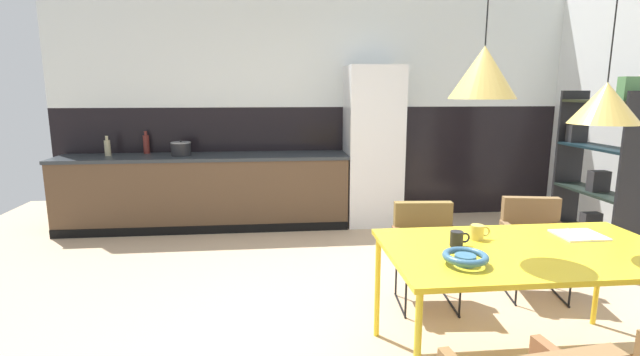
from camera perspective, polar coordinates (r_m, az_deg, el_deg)
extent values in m
plane|color=tan|center=(3.41, 5.31, -18.24)|extent=(8.51, 8.51, 0.00)
cube|color=black|center=(6.03, -0.07, 1.93)|extent=(6.55, 0.12, 1.44)
cube|color=silver|center=(5.98, -0.07, 15.69)|extent=(6.55, 0.12, 1.44)
cube|color=#4F3926|center=(5.76, -13.95, -1.81)|extent=(3.40, 0.60, 0.85)
cube|color=#2C3236|center=(5.68, -14.15, 2.55)|extent=(3.43, 0.63, 0.04)
cube|color=black|center=(5.56, -14.21, -6.25)|extent=(3.40, 0.01, 0.10)
cube|color=silver|center=(5.74, 6.55, 3.93)|extent=(0.66, 0.60, 1.94)
cube|color=yellow|center=(2.97, 24.45, -8.22)|extent=(1.66, 0.94, 0.03)
cylinder|color=yellow|center=(3.20, 7.12, -13.13)|extent=(0.04, 0.04, 0.72)
cylinder|color=gold|center=(3.86, 31.14, -10.39)|extent=(0.04, 0.04, 0.72)
cube|color=brown|center=(3.65, 13.19, -9.19)|extent=(0.51, 0.50, 0.06)
cube|color=brown|center=(3.78, 12.56, -5.36)|extent=(0.46, 0.11, 0.33)
cube|color=brown|center=(3.68, 16.60, -7.56)|extent=(0.08, 0.42, 0.14)
cube|color=brown|center=(3.57, 9.81, -7.82)|extent=(0.08, 0.42, 0.14)
cylinder|color=black|center=(3.62, 16.95, -13.39)|extent=(0.02, 0.02, 0.39)
cylinder|color=black|center=(3.52, 10.58, -13.81)|extent=(0.02, 0.02, 0.39)
cylinder|color=black|center=(3.96, 15.21, -11.18)|extent=(0.02, 0.02, 0.39)
cylinder|color=black|center=(3.86, 9.40, -11.49)|extent=(0.02, 0.02, 0.39)
cylinder|color=black|center=(3.86, 15.89, -14.79)|extent=(0.05, 0.41, 0.02)
cylinder|color=black|center=(3.77, 9.87, -15.20)|extent=(0.05, 0.41, 0.02)
cube|color=brown|center=(4.12, 25.23, -7.81)|extent=(0.56, 0.54, 0.06)
cube|color=brown|center=(4.24, 24.52, -4.41)|extent=(0.46, 0.16, 0.34)
cube|color=brown|center=(4.17, 28.19, -6.40)|extent=(0.12, 0.42, 0.14)
cube|color=brown|center=(4.01, 22.39, -6.55)|extent=(0.12, 0.42, 0.14)
cylinder|color=black|center=(4.10, 28.58, -11.45)|extent=(0.02, 0.02, 0.38)
cylinder|color=black|center=(3.96, 23.17, -11.78)|extent=(0.02, 0.02, 0.38)
cylinder|color=black|center=(4.43, 26.60, -9.66)|extent=(0.02, 0.02, 0.38)
cylinder|color=black|center=(4.29, 21.57, -9.88)|extent=(0.02, 0.02, 0.38)
cylinder|color=black|center=(4.33, 27.34, -12.77)|extent=(0.09, 0.41, 0.02)
cylinder|color=black|center=(4.19, 22.15, -13.11)|extent=(0.09, 0.41, 0.02)
cylinder|color=#33607F|center=(2.58, 17.50, -9.63)|extent=(0.11, 0.11, 0.05)
torus|color=#325C7A|center=(2.57, 17.53, -9.24)|extent=(0.24, 0.24, 0.04)
cube|color=white|center=(3.31, 28.38, -6.26)|extent=(0.14, 0.23, 0.01)
cube|color=white|center=(3.39, 30.33, -6.07)|extent=(0.14, 0.23, 0.01)
cube|color=beige|center=(3.35, 29.38, -6.03)|extent=(0.01, 0.24, 0.00)
cylinder|color=black|center=(2.85, 16.52, -7.21)|extent=(0.08, 0.08, 0.09)
torus|color=black|center=(2.87, 17.46, -7.05)|extent=(0.06, 0.01, 0.06)
cylinder|color=gold|center=(3.01, 18.83, -6.37)|extent=(0.08, 0.08, 0.09)
torus|color=gold|center=(3.03, 19.74, -6.22)|extent=(0.06, 0.01, 0.06)
cylinder|color=black|center=(5.70, -16.79, 3.41)|extent=(0.23, 0.23, 0.15)
cylinder|color=gray|center=(5.69, -16.83, 4.21)|extent=(0.23, 0.23, 0.01)
sphere|color=black|center=(5.69, -16.84, 4.39)|extent=(0.02, 0.02, 0.02)
cylinder|color=maroon|center=(6.03, -20.66, 3.91)|extent=(0.07, 0.07, 0.22)
cylinder|color=maroon|center=(6.02, -20.75, 5.21)|extent=(0.04, 0.04, 0.05)
cylinder|color=tan|center=(6.00, -24.77, 3.39)|extent=(0.07, 0.07, 0.18)
cylinder|color=tan|center=(5.99, -24.86, 4.51)|extent=(0.03, 0.03, 0.05)
cube|color=black|center=(5.53, 28.29, 0.90)|extent=(0.30, 0.03, 1.65)
cube|color=black|center=(4.82, 34.20, -0.97)|extent=(0.30, 0.03, 1.65)
cube|color=black|center=(5.29, 30.44, -6.08)|extent=(0.30, 0.88, 0.02)
cube|color=#262628|center=(5.27, 30.42, -4.81)|extent=(0.18, 0.10, 0.21)
cube|color=black|center=(5.19, 30.89, -1.50)|extent=(0.30, 0.88, 0.02)
cube|color=#262628|center=(5.15, 31.17, -0.35)|extent=(0.18, 0.10, 0.20)
cube|color=black|center=(5.13, 31.36, 3.22)|extent=(0.30, 0.88, 0.02)
cube|color=#262628|center=(5.41, 29.15, 4.81)|extent=(0.18, 0.10, 0.17)
cube|color=black|center=(5.10, 31.84, 8.03)|extent=(0.30, 0.88, 0.02)
cube|color=#4C7F4C|center=(4.88, 33.96, 9.13)|extent=(0.18, 0.10, 0.21)
cone|color=tan|center=(2.70, 19.55, 12.19)|extent=(0.36, 0.36, 0.28)
cone|color=tan|center=(2.98, 31.79, 7.86)|extent=(0.37, 0.37, 0.23)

